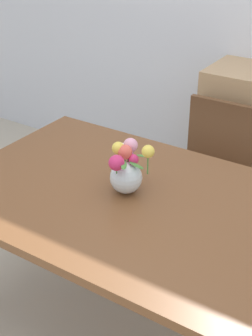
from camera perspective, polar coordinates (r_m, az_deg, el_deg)
ground_plane at (r=2.63m, az=0.74°, el=-17.82°), size 12.00×12.00×0.00m
dining_table at (r=2.17m, az=0.86°, el=-5.30°), size 1.66×1.08×0.78m
chair_far at (r=2.94m, az=9.99°, el=0.17°), size 0.42×0.42×0.90m
flower_vase at (r=2.12m, az=0.02°, el=-0.05°), size 0.23×0.21×0.26m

